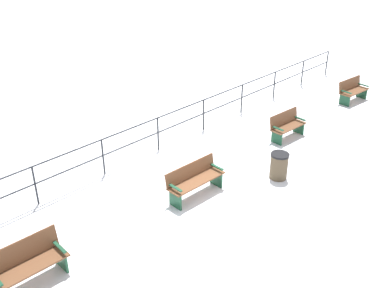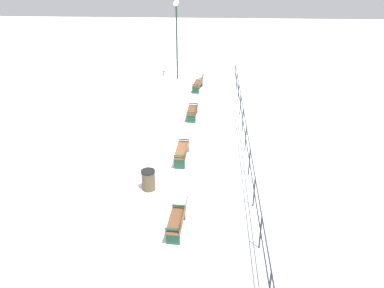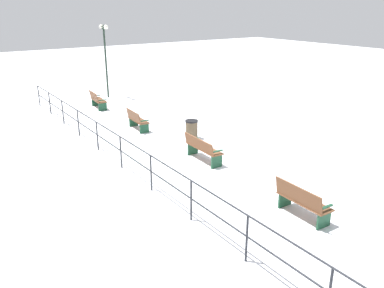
% 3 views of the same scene
% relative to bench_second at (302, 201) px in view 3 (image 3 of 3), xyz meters
% --- Properties ---
extents(ground_plane, '(80.00, 80.00, 0.00)m').
position_rel_bench_second_xyz_m(ground_plane, '(0.15, 4.59, -0.47)').
color(ground_plane, white).
rests_on(ground_plane, ground).
extents(bench_second, '(0.61, 1.53, 0.93)m').
position_rel_bench_second_xyz_m(bench_second, '(0.00, 0.00, 0.00)').
color(bench_second, brown).
rests_on(bench_second, ground).
extents(bench_third, '(0.59, 1.71, 0.88)m').
position_rel_bench_second_xyz_m(bench_third, '(0.18, 4.59, 0.01)').
color(bench_third, brown).
rests_on(bench_third, ground).
extents(bench_fourth, '(0.60, 1.41, 0.87)m').
position_rel_bench_second_xyz_m(bench_fourth, '(-0.02, 9.19, -0.02)').
color(bench_fourth, brown).
rests_on(bench_fourth, ground).
extents(bench_fifth, '(0.68, 1.46, 0.89)m').
position_rel_bench_second_xyz_m(bench_fifth, '(-0.01, 13.79, -0.02)').
color(bench_fifth, brown).
rests_on(bench_fifth, ground).
extents(lamppost_middle, '(0.25, 0.93, 4.13)m').
position_rel_bench_second_xyz_m(lamppost_middle, '(1.51, 15.97, 2.43)').
color(lamppost_middle, '#1E2D23').
rests_on(lamppost_middle, ground).
extents(waterfront_railing, '(0.05, 22.91, 1.12)m').
position_rel_bench_second_xyz_m(waterfront_railing, '(-2.41, 4.59, 0.29)').
color(waterfront_railing, '#26282D').
rests_on(waterfront_railing, ground).
extents(trash_bin, '(0.51, 0.51, 0.77)m').
position_rel_bench_second_xyz_m(trash_bin, '(1.27, 6.87, -0.08)').
color(trash_bin, brown).
rests_on(trash_bin, ground).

